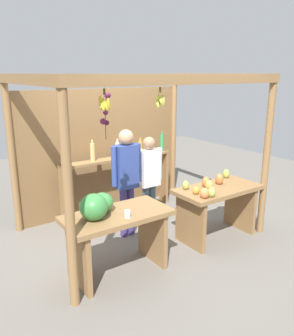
{
  "coord_description": "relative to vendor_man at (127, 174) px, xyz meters",
  "views": [
    {
      "loc": [
        -2.68,
        -4.1,
        2.37
      ],
      "look_at": [
        0.0,
        -0.22,
        1.06
      ],
      "focal_mm": 36.78,
      "sensor_mm": 36.0,
      "label": 1
    }
  ],
  "objects": [
    {
      "name": "vendor_man",
      "position": [
        0.0,
        0.0,
        0.0
      ],
      "size": [
        0.48,
        0.22,
        1.61
      ],
      "rotation": [
        0.0,
        0.0,
        0.09
      ],
      "color": "#423473",
      "rests_on": "ground"
    },
    {
      "name": "fruit_counter_left",
      "position": [
        -0.7,
        -0.78,
        -0.29
      ],
      "size": [
        1.28,
        0.65,
        1.08
      ],
      "color": "olive",
      "rests_on": "ground"
    },
    {
      "name": "vendor_woman",
      "position": [
        0.46,
        0.09,
        -0.11
      ],
      "size": [
        0.48,
        0.2,
        1.44
      ],
      "rotation": [
        0.0,
        0.0,
        -0.16
      ],
      "color": "#465B6B",
      "rests_on": "ground"
    },
    {
      "name": "ground_plane",
      "position": [
        0.22,
        0.01,
        -0.97
      ],
      "size": [
        12.0,
        12.0,
        0.0
      ],
      "primitive_type": "plane",
      "color": "slate",
      "rests_on": "ground"
    },
    {
      "name": "market_stall",
      "position": [
        0.21,
        0.51,
        0.42
      ],
      "size": [
        3.17,
        2.27,
        2.36
      ],
      "color": "olive",
      "rests_on": "ground"
    },
    {
      "name": "fruit_counter_right",
      "position": [
        1.03,
        -0.8,
        -0.37
      ],
      "size": [
        1.28,
        0.65,
        0.94
      ],
      "color": "olive",
      "rests_on": "ground"
    },
    {
      "name": "bottle_shelf_unit",
      "position": [
        0.33,
        0.82,
        -0.18
      ],
      "size": [
        2.03,
        0.22,
        1.35
      ],
      "color": "olive",
      "rests_on": "ground"
    }
  ]
}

